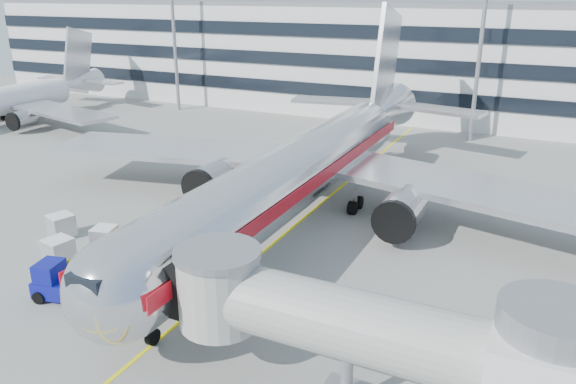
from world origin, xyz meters
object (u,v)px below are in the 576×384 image
at_px(belt_loader, 180,236).
at_px(cargo_container_right, 61,226).
at_px(main_jet, 309,164).
at_px(cargo_container_front, 105,238).
at_px(ramp_worker, 70,274).
at_px(cargo_container_left, 59,251).
at_px(baggage_tug, 58,283).

distance_m(belt_loader, cargo_container_right, 9.04).
bearing_deg(main_jet, cargo_container_front, -130.46).
bearing_deg(cargo_container_front, ramp_worker, -67.73).
xyz_separation_m(cargo_container_front, ramp_worker, (2.16, -5.28, 0.18)).
bearing_deg(cargo_container_left, cargo_container_front, 68.57).
bearing_deg(ramp_worker, main_jet, 28.55).
distance_m(baggage_tug, ramp_worker, 1.11).
xyz_separation_m(belt_loader, ramp_worker, (-2.18, -8.07, 0.30)).
height_order(baggage_tug, cargo_container_front, baggage_tug).
bearing_deg(cargo_container_left, ramp_worker, -34.20).
relative_size(belt_loader, cargo_container_right, 2.56).
relative_size(main_jet, ramp_worker, 25.76).
bearing_deg(cargo_container_right, cargo_container_left, -45.31).
bearing_deg(ramp_worker, cargo_container_front, 75.91).
distance_m(cargo_container_right, ramp_worker, 8.44).
xyz_separation_m(main_jet, ramp_worker, (-8.12, -17.33, -3.25)).
height_order(belt_loader, baggage_tug, belt_loader).
distance_m(belt_loader, cargo_container_left, 8.01).
bearing_deg(cargo_container_left, belt_loader, 46.38).
relative_size(main_jet, cargo_container_left, 27.22).
distance_m(cargo_container_left, ramp_worker, 4.04).
xyz_separation_m(cargo_container_left, cargo_container_right, (-3.12, 3.15, -0.00)).
bearing_deg(main_jet, cargo_container_right, -140.76).
relative_size(baggage_tug, cargo_container_right, 1.65).
relative_size(baggage_tug, cargo_container_left, 1.79).
height_order(main_jet, cargo_container_right, main_jet).
distance_m(cargo_container_left, cargo_container_front, 3.23).
xyz_separation_m(baggage_tug, ramp_worker, (-0.20, 1.10, -0.00)).
bearing_deg(cargo_container_right, cargo_container_front, -1.92).
bearing_deg(belt_loader, ramp_worker, -105.13).
relative_size(belt_loader, cargo_container_left, 2.77).
bearing_deg(cargo_container_front, belt_loader, 32.71).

